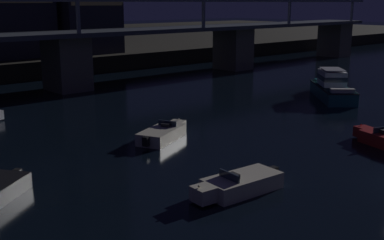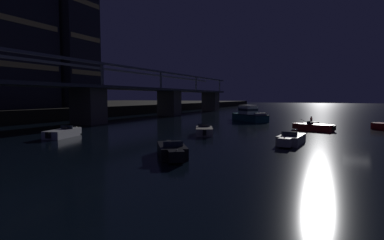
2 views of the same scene
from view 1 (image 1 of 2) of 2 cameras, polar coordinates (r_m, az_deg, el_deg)
The scene contains 4 objects.
river_bridge at distance 51.89m, azimuth -14.62°, elevation 8.00°, with size 105.85×6.40×9.38m.
cabin_cruiser_near_left at distance 48.20m, azimuth 16.16°, elevation 3.73°, with size 7.81×8.02×2.79m.
speedboat_mid_center at distance 23.54m, azimuth 5.55°, elevation -7.54°, with size 5.23×2.11×1.16m.
speedboat_far_left at distance 32.31m, azimuth -3.41°, elevation -1.60°, with size 5.01×3.25×1.16m.
Camera 1 is at (-23.63, -9.23, 8.89)m, focal length 45.28 mm.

